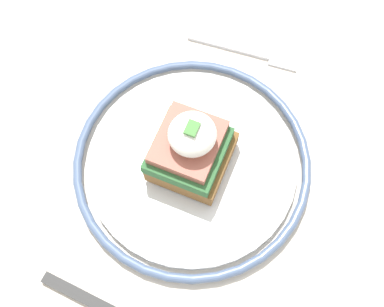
{
  "coord_description": "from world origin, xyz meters",
  "views": [
    {
      "loc": [
        0.19,
        0.12,
        1.26
      ],
      "look_at": [
        0.01,
        0.05,
        0.78
      ],
      "focal_mm": 45.0,
      "sensor_mm": 36.0,
      "label": 1
    }
  ],
  "objects": [
    {
      "name": "plate",
      "position": [
        0.01,
        0.05,
        0.76
      ],
      "size": [
        0.27,
        0.27,
        0.02
      ],
      "color": "silver",
      "rests_on": "dining_table"
    },
    {
      "name": "dining_table",
      "position": [
        0.0,
        0.0,
        0.61
      ],
      "size": [
        0.82,
        0.79,
        0.75
      ],
      "color": "beige",
      "rests_on": "ground_plane"
    },
    {
      "name": "fork",
      "position": [
        -0.16,
        0.06,
        0.75
      ],
      "size": [
        0.03,
        0.14,
        0.0
      ],
      "color": "silver",
      "rests_on": "dining_table"
    },
    {
      "name": "ground_plane",
      "position": [
        0.0,
        0.0,
        0.0
      ],
      "size": [
        6.0,
        6.0,
        0.0
      ],
      "primitive_type": "plane",
      "color": "#9E9993"
    },
    {
      "name": "sandwich",
      "position": [
        0.01,
        0.05,
        0.79
      ],
      "size": [
        0.08,
        0.08,
        0.08
      ],
      "color": "brown",
      "rests_on": "plate"
    }
  ]
}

